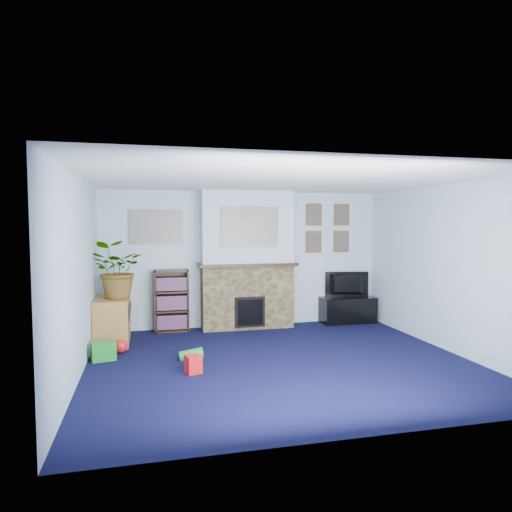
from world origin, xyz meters
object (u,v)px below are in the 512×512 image
object	(u,v)px
bookshelf	(171,302)
sideboard	(112,320)
television	(348,285)
tv_stand	(348,310)

from	to	relation	value
bookshelf	sideboard	size ratio (longest dim) A/B	1.16
television	bookshelf	xyz separation A→B (m)	(-3.22, 0.06, -0.20)
television	bookshelf	world-z (taller)	bookshelf
television	sideboard	distance (m)	4.19
tv_stand	television	xyz separation A→B (m)	(0.00, 0.02, 0.48)
tv_stand	sideboard	xyz separation A→B (m)	(-4.15, -0.50, 0.12)
bookshelf	sideboard	world-z (taller)	bookshelf
bookshelf	sideboard	xyz separation A→B (m)	(-0.93, -0.58, -0.15)
tv_stand	television	bearing A→B (deg)	90.00
tv_stand	bookshelf	xyz separation A→B (m)	(-3.22, 0.08, 0.28)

